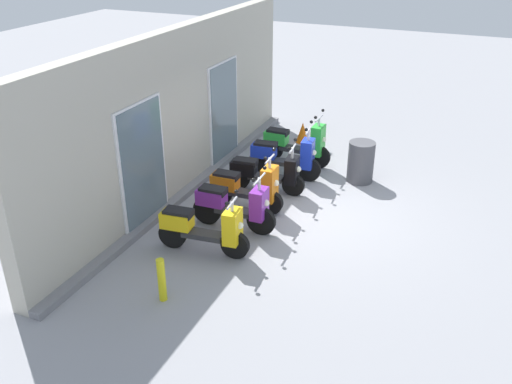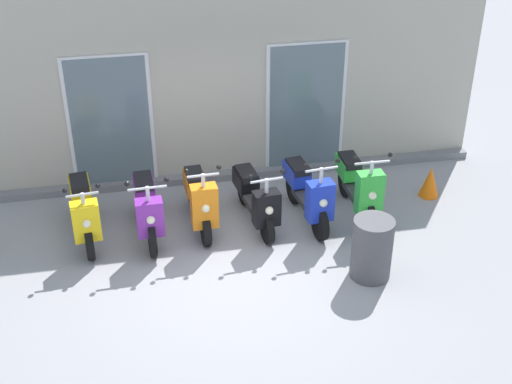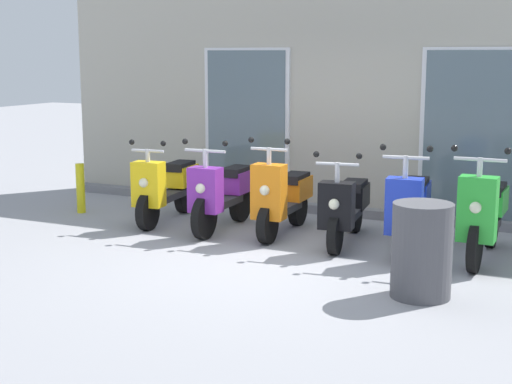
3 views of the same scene
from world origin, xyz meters
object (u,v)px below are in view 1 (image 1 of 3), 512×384
at_px(trash_bin, 361,162).
at_px(scooter_yellow, 204,228).
at_px(scooter_purple, 234,205).
at_px(traffic_cone, 303,133).
at_px(scooter_blue, 285,157).
at_px(scooter_orange, 247,187).
at_px(scooter_green, 297,143).
at_px(curb_bollard, 162,280).
at_px(scooter_black, 266,172).

bearing_deg(trash_bin, scooter_yellow, 155.82).
height_order(scooter_purple, traffic_cone, scooter_purple).
bearing_deg(traffic_cone, scooter_blue, -171.00).
relative_size(scooter_purple, scooter_orange, 1.05).
bearing_deg(scooter_green, curb_bollard, 178.70).
distance_m(scooter_black, scooter_blue, 0.80).
bearing_deg(trash_bin, scooter_orange, 141.51).
relative_size(scooter_yellow, scooter_green, 0.97).
bearing_deg(scooter_blue, traffic_cone, 9.00).
height_order(scooter_blue, curb_bollard, scooter_blue).
xyz_separation_m(traffic_cone, curb_bollard, (-6.88, -0.20, 0.09)).
distance_m(trash_bin, traffic_cone, 2.51).
xyz_separation_m(scooter_black, curb_bollard, (-3.93, 0.03, -0.09)).
bearing_deg(scooter_green, scooter_purple, 179.14).
height_order(scooter_purple, scooter_black, scooter_purple).
bearing_deg(scooter_yellow, traffic_cone, 1.62).
relative_size(scooter_blue, scooter_green, 0.98).
relative_size(scooter_purple, scooter_green, 0.96).
height_order(traffic_cone, curb_bollard, curb_bollard).
bearing_deg(scooter_purple, trash_bin, -28.74).
xyz_separation_m(scooter_orange, scooter_blue, (1.63, -0.16, 0.02)).
distance_m(scooter_yellow, scooter_blue, 3.33).
bearing_deg(scooter_green, trash_bin, -101.60).
relative_size(scooter_yellow, curb_bollard, 2.30).
bearing_deg(scooter_blue, scooter_orange, 174.45).
xyz_separation_m(scooter_yellow, curb_bollard, (-1.39, -0.05, -0.12)).
distance_m(scooter_yellow, scooter_black, 2.54).
height_order(scooter_orange, scooter_green, scooter_green).
bearing_deg(scooter_blue, trash_bin, -72.18).
xyz_separation_m(scooter_purple, traffic_cone, (4.57, 0.28, -0.22)).
relative_size(scooter_orange, scooter_blue, 0.93).
bearing_deg(traffic_cone, trash_bin, -131.75).
height_order(scooter_green, curb_bollard, scooter_green).
distance_m(scooter_yellow, trash_bin, 4.19).
bearing_deg(scooter_yellow, trash_bin, -24.18).
relative_size(scooter_purple, trash_bin, 1.81).
height_order(scooter_yellow, scooter_black, scooter_black).
bearing_deg(scooter_yellow, scooter_blue, -3.21).
bearing_deg(scooter_orange, curb_bollard, -179.69).
bearing_deg(trash_bin, curb_bollard, 162.23).
height_order(scooter_orange, trash_bin, scooter_orange).
bearing_deg(scooter_orange, scooter_black, -3.26).
relative_size(scooter_purple, scooter_black, 0.99).
xyz_separation_m(scooter_yellow, traffic_cone, (5.49, 0.16, -0.21)).
relative_size(traffic_cone, curb_bollard, 0.74).
xyz_separation_m(scooter_purple, trash_bin, (2.90, -1.59, -0.04)).
xyz_separation_m(scooter_blue, trash_bin, (0.49, -1.53, -0.06)).
relative_size(scooter_purple, scooter_blue, 0.98).
bearing_deg(scooter_purple, traffic_cone, 3.47).
bearing_deg(scooter_green, scooter_blue, -178.86).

